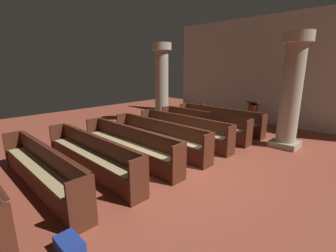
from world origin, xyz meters
TOP-DOWN VIEW (x-y plane):
  - ground_plane at (0.00, 0.00)m, footprint 19.20×19.20m
  - back_wall at (0.00, 6.08)m, footprint 10.00×0.16m
  - pew_row_0 at (-1.10, 3.58)m, footprint 3.62×0.46m
  - pew_row_1 at (-1.10, 2.49)m, footprint 3.62×0.46m
  - pew_row_2 at (-1.10, 1.41)m, footprint 3.62×0.47m
  - pew_row_3 at (-1.10, 0.33)m, footprint 3.62×0.46m
  - pew_row_4 at (-1.10, -0.75)m, footprint 3.62×0.46m
  - pew_row_5 at (-1.10, -1.84)m, footprint 3.62×0.47m
  - pew_row_6 at (-1.10, -2.92)m, footprint 3.62×0.46m
  - pillar_aisle_side at (1.49, 3.33)m, footprint 0.84×0.84m
  - pillar_far_side at (-3.64, 2.96)m, footprint 0.84×0.84m
  - lectern at (-0.36, 4.92)m, footprint 0.48×0.45m
  - hymn_book at (-2.01, 3.77)m, footprint 0.13×0.19m
  - kneeler_box_blue at (0.98, -3.29)m, footprint 0.44×0.27m

SIDE VIEW (x-z plane):
  - ground_plane at x=0.00m, z-range 0.00..0.00m
  - kneeler_box_blue at x=0.98m, z-range 0.00..0.22m
  - lectern at x=-0.36m, z-range -0.09..0.99m
  - pew_row_0 at x=-1.10m, z-range 0.04..0.91m
  - pew_row_1 at x=-1.10m, z-range 0.04..0.91m
  - pew_row_2 at x=-1.10m, z-range 0.04..0.91m
  - pew_row_3 at x=-1.10m, z-range 0.04..0.91m
  - pew_row_4 at x=-1.10m, z-range 0.04..0.91m
  - pew_row_5 at x=-1.10m, z-range 0.04..0.91m
  - pew_row_6 at x=-1.10m, z-range 0.04..0.91m
  - hymn_book at x=-2.01m, z-range 0.87..0.91m
  - pillar_aisle_side at x=1.49m, z-range 0.07..3.47m
  - pillar_far_side at x=-3.64m, z-range 0.07..3.47m
  - back_wall at x=0.00m, z-range 0.00..4.50m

